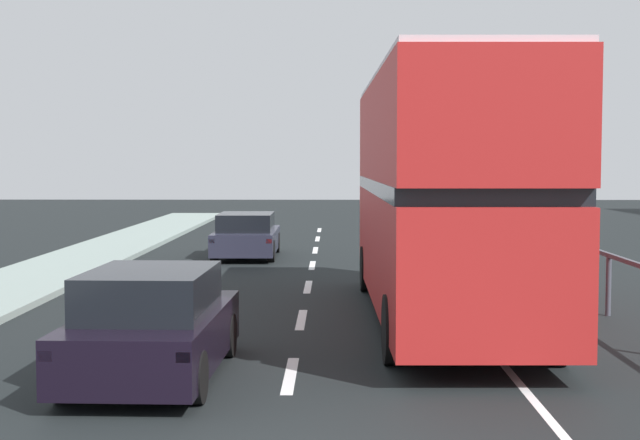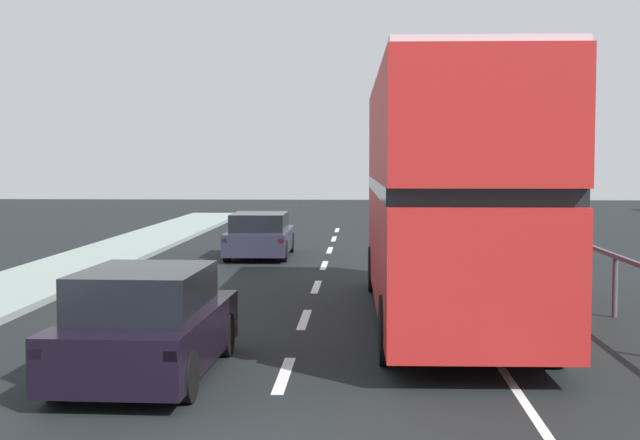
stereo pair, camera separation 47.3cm
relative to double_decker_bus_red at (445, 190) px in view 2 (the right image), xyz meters
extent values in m
cube|color=silver|center=(-2.55, -4.24, -2.38)|extent=(0.16, 2.10, 0.01)
cube|color=silver|center=(-2.55, 0.05, -2.38)|extent=(0.16, 2.10, 0.01)
cube|color=silver|center=(-2.55, 4.34, -2.38)|extent=(0.16, 2.10, 0.01)
cube|color=silver|center=(-2.55, 8.63, -2.38)|extent=(0.16, 2.10, 0.01)
cube|color=silver|center=(-2.55, 12.92, -2.38)|extent=(0.16, 2.10, 0.01)
cube|color=silver|center=(-2.55, 17.21, -2.38)|extent=(0.16, 2.10, 0.01)
cube|color=silver|center=(-2.55, 21.50, -2.38)|extent=(0.16, 2.10, 0.01)
cube|color=silver|center=(0.46, 0.55, -2.38)|extent=(0.12, 46.00, 0.01)
cube|color=#444551|center=(3.20, 0.55, -1.24)|extent=(0.08, 42.00, 0.08)
cylinder|color=#444551|center=(3.20, 0.55, -1.81)|extent=(0.10, 0.10, 1.14)
cylinder|color=#444551|center=(3.20, 4.36, -1.81)|extent=(0.10, 0.10, 1.14)
cylinder|color=#444551|center=(3.20, 8.18, -1.81)|extent=(0.10, 0.10, 1.14)
cylinder|color=#444551|center=(3.20, 12.00, -1.81)|extent=(0.10, 0.10, 1.14)
cylinder|color=#444551|center=(3.20, 15.82, -1.81)|extent=(0.10, 0.10, 1.14)
cylinder|color=#444551|center=(3.20, 19.64, -1.81)|extent=(0.10, 0.10, 1.14)
cube|color=#B3201F|center=(0.00, -0.01, -1.04)|extent=(2.67, 10.30, 1.97)
cube|color=black|center=(0.00, -0.01, 0.06)|extent=(2.68, 9.89, 0.24)
cube|color=#B3201F|center=(0.00, -0.01, 1.08)|extent=(2.67, 10.30, 1.79)
cube|color=silver|center=(0.00, -0.01, 2.02)|extent=(2.61, 10.09, 0.10)
cube|color=black|center=(-0.07, 5.10, -0.94)|extent=(2.27, 0.07, 1.38)
cube|color=yellow|center=(-0.07, 5.10, 1.53)|extent=(1.51, 0.06, 0.28)
cylinder|color=black|center=(-1.21, 3.71, -1.88)|extent=(0.29, 1.00, 1.00)
cylinder|color=black|center=(1.11, 3.74, -1.88)|extent=(0.29, 1.00, 1.00)
cylinder|color=black|center=(-1.11, -3.56, -1.88)|extent=(0.29, 1.00, 1.00)
cylinder|color=black|center=(1.21, -3.52, -1.88)|extent=(0.29, 1.00, 1.00)
cube|color=black|center=(-4.37, -4.37, -1.84)|extent=(1.87, 4.05, 0.71)
cube|color=black|center=(-4.37, -4.57, -1.19)|extent=(1.61, 2.24, 0.59)
cube|color=red|center=(-5.20, -6.32, -1.67)|extent=(0.16, 0.06, 0.12)
cube|color=red|center=(-3.64, -6.37, -1.67)|extent=(0.16, 0.06, 0.12)
cylinder|color=black|center=(-5.13, -3.05, -2.06)|extent=(0.22, 0.65, 0.64)
cylinder|color=black|center=(-3.53, -3.09, -2.06)|extent=(0.22, 0.65, 0.64)
cylinder|color=black|center=(-5.20, -5.65, -2.06)|extent=(0.22, 0.65, 0.64)
cylinder|color=black|center=(-3.60, -5.70, -2.06)|extent=(0.22, 0.65, 0.64)
cube|color=#252636|center=(-4.58, 10.83, -1.88)|extent=(1.84, 4.18, 0.64)
cube|color=black|center=(-4.58, 10.62, -1.30)|extent=(1.60, 2.30, 0.52)
cube|color=red|center=(-5.37, 8.77, -1.72)|extent=(0.16, 0.06, 0.12)
cube|color=red|center=(-3.77, 8.78, -1.72)|extent=(0.16, 0.06, 0.12)
cylinder|color=black|center=(-5.42, 12.20, -2.06)|extent=(0.21, 0.64, 0.64)
cylinder|color=black|center=(-3.77, 12.21, -2.06)|extent=(0.21, 0.64, 0.64)
cylinder|color=black|center=(-5.39, 9.44, -2.06)|extent=(0.21, 0.64, 0.64)
cylinder|color=black|center=(-3.75, 9.45, -2.06)|extent=(0.21, 0.64, 0.64)
camera|label=1|loc=(-1.97, -16.25, 0.52)|focal=50.48mm
camera|label=2|loc=(-1.50, -16.23, 0.52)|focal=50.48mm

